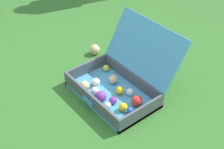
# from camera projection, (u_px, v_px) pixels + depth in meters

# --- Properties ---
(ground_plane) EXTENTS (16.00, 16.00, 0.00)m
(ground_plane) POSITION_uv_depth(u_px,v_px,m) (110.00, 99.00, 2.35)
(ground_plane) COLOR #336B28
(open_suitcase) EXTENTS (0.67, 0.65, 0.49)m
(open_suitcase) POSITION_uv_depth(u_px,v_px,m) (120.00, 81.00, 2.35)
(open_suitcase) COLOR #4799C6
(open_suitcase) RESTS_ON ground
(stray_ball_on_grass) EXTENTS (0.09, 0.09, 0.09)m
(stray_ball_on_grass) POSITION_uv_depth(u_px,v_px,m) (95.00, 50.00, 2.81)
(stray_ball_on_grass) COLOR #D1B784
(stray_ball_on_grass) RESTS_ON ground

